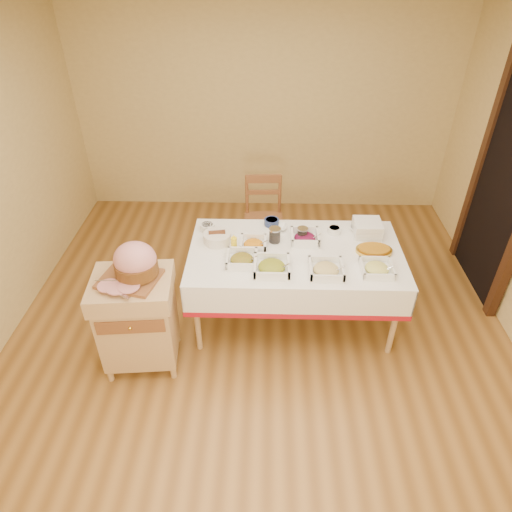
{
  "coord_description": "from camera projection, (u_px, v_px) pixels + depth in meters",
  "views": [
    {
      "loc": [
        0.05,
        -2.89,
        2.99
      ],
      "look_at": [
        -0.04,
        0.2,
        0.77
      ],
      "focal_mm": 32.0,
      "sensor_mm": 36.0,
      "label": 1
    }
  ],
  "objects": [
    {
      "name": "small_bowl_right",
      "position": [
        334.0,
        230.0,
        4.1
      ],
      "size": [
        0.12,
        0.12,
        0.06
      ],
      "color": "white",
      "rests_on": "dining_table"
    },
    {
      "name": "bowl_white_imported",
      "position": [
        279.0,
        227.0,
        4.16
      ],
      "size": [
        0.16,
        0.16,
        0.04
      ],
      "primitive_type": "imported",
      "rotation": [
        0.0,
        0.0,
        -0.09
      ],
      "color": "white",
      "rests_on": "dining_table"
    },
    {
      "name": "serving_dish_b",
      "position": [
        272.0,
        267.0,
        3.64
      ],
      "size": [
        0.29,
        0.29,
        0.12
      ],
      "color": "white",
      "rests_on": "dining_table"
    },
    {
      "name": "plate_stack",
      "position": [
        367.0,
        228.0,
        4.06
      ],
      "size": [
        0.24,
        0.24,
        0.13
      ],
      "color": "white",
      "rests_on": "dining_table"
    },
    {
      "name": "dining_table",
      "position": [
        295.0,
        266.0,
        3.98
      ],
      "size": [
        1.82,
        1.02,
        0.76
      ],
      "color": "tan",
      "rests_on": "ground"
    },
    {
      "name": "dining_chair",
      "position": [
        264.0,
        218.0,
        4.89
      ],
      "size": [
        0.43,
        0.41,
        0.91
      ],
      "color": "brown",
      "rests_on": "ground"
    },
    {
      "name": "serving_dish_e",
      "position": [
        253.0,
        244.0,
        3.91
      ],
      "size": [
        0.23,
        0.22,
        0.11
      ],
      "color": "white",
      "rests_on": "dining_table"
    },
    {
      "name": "serving_dish_d",
      "position": [
        377.0,
        268.0,
        3.64
      ],
      "size": [
        0.25,
        0.25,
        0.09
      ],
      "color": "white",
      "rests_on": "dining_table"
    },
    {
      "name": "brass_platter",
      "position": [
        374.0,
        250.0,
        3.87
      ],
      "size": [
        0.31,
        0.22,
        0.04
      ],
      "color": "gold",
      "rests_on": "dining_table"
    },
    {
      "name": "small_bowl_mid",
      "position": [
        272.0,
        222.0,
        4.21
      ],
      "size": [
        0.14,
        0.14,
        0.06
      ],
      "color": "navy",
      "rests_on": "dining_table"
    },
    {
      "name": "small_bowl_left",
      "position": [
        208.0,
        227.0,
        4.14
      ],
      "size": [
        0.13,
        0.13,
        0.06
      ],
      "color": "white",
      "rests_on": "dining_table"
    },
    {
      "name": "doorway",
      "position": [
        505.0,
        184.0,
        4.13
      ],
      "size": [
        0.09,
        1.1,
        2.2
      ],
      "color": "black",
      "rests_on": "ground"
    },
    {
      "name": "serving_dish_f",
      "position": [
        305.0,
        237.0,
        3.99
      ],
      "size": [
        0.26,
        0.25,
        0.12
      ],
      "color": "white",
      "rests_on": "dining_table"
    },
    {
      "name": "mustard_bottle",
      "position": [
        234.0,
        243.0,
        3.85
      ],
      "size": [
        0.05,
        0.05,
        0.16
      ],
      "color": "yellow",
      "rests_on": "dining_table"
    },
    {
      "name": "serving_dish_a",
      "position": [
        242.0,
        259.0,
        3.73
      ],
      "size": [
        0.26,
        0.25,
        0.11
      ],
      "color": "white",
      "rests_on": "dining_table"
    },
    {
      "name": "bowl_small_imported",
      "position": [
        358.0,
        229.0,
        4.13
      ],
      "size": [
        0.16,
        0.16,
        0.04
      ],
      "primitive_type": "imported",
      "rotation": [
        0.0,
        0.0,
        -0.16
      ],
      "color": "white",
      "rests_on": "dining_table"
    },
    {
      "name": "butcher_cart",
      "position": [
        138.0,
        317.0,
        3.62
      ],
      "size": [
        0.65,
        0.56,
        0.86
      ],
      "color": "tan",
      "rests_on": "ground"
    },
    {
      "name": "preserve_jar_left",
      "position": [
        275.0,
        236.0,
        3.97
      ],
      "size": [
        0.11,
        0.11,
        0.13
      ],
      "color": "silver",
      "rests_on": "dining_table"
    },
    {
      "name": "ham_on_board",
      "position": [
        135.0,
        264.0,
        3.35
      ],
      "size": [
        0.45,
        0.43,
        0.3
      ],
      "color": "brown",
      "rests_on": "butcher_cart"
    },
    {
      "name": "bread_basket",
      "position": [
        217.0,
        238.0,
        3.97
      ],
      "size": [
        0.24,
        0.24,
        0.11
      ],
      "color": "silver",
      "rests_on": "dining_table"
    },
    {
      "name": "room_shell",
      "position": [
        260.0,
        213.0,
        3.33
      ],
      "size": [
        5.0,
        5.0,
        5.0
      ],
      "color": "olive",
      "rests_on": "ground"
    },
    {
      "name": "preserve_jar_right",
      "position": [
        302.0,
        235.0,
        4.0
      ],
      "size": [
        0.09,
        0.09,
        0.12
      ],
      "color": "silver",
      "rests_on": "dining_table"
    },
    {
      "name": "serving_dish_c",
      "position": [
        326.0,
        269.0,
        3.62
      ],
      "size": [
        0.27,
        0.27,
        0.11
      ],
      "color": "white",
      "rests_on": "dining_table"
    }
  ]
}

